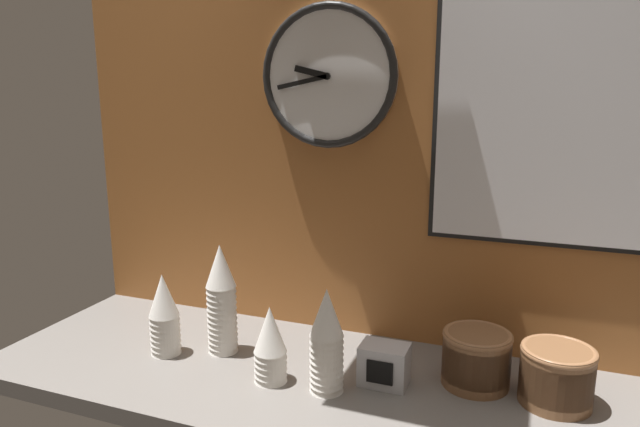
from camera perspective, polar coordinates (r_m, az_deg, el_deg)
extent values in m
cube|color=slate|center=(1.36, 0.32, -16.58)|extent=(1.60, 0.56, 0.04)
cube|color=#A3602D|center=(1.45, 4.09, 7.81)|extent=(1.60, 0.03, 1.05)
cone|color=white|center=(1.31, -4.98, -14.29)|extent=(0.07, 0.07, 0.11)
cone|color=white|center=(1.30, -4.99, -13.74)|extent=(0.07, 0.07, 0.11)
cone|color=white|center=(1.30, -5.00, -13.18)|extent=(0.07, 0.07, 0.11)
cone|color=white|center=(1.29, -5.01, -12.62)|extent=(0.07, 0.07, 0.11)
cone|color=white|center=(1.29, -5.03, -12.05)|extent=(0.07, 0.07, 0.11)
cone|color=white|center=(1.28, -5.04, -11.47)|extent=(0.07, 0.07, 0.11)
cone|color=white|center=(1.48, -15.21, -11.47)|extent=(0.07, 0.07, 0.11)
cone|color=white|center=(1.47, -15.24, -10.97)|extent=(0.07, 0.07, 0.11)
cone|color=white|center=(1.47, -15.28, -10.46)|extent=(0.07, 0.07, 0.11)
cone|color=white|center=(1.46, -15.31, -9.95)|extent=(0.07, 0.07, 0.11)
cone|color=white|center=(1.46, -15.34, -9.44)|extent=(0.07, 0.07, 0.11)
cone|color=white|center=(1.45, -15.37, -8.92)|extent=(0.07, 0.07, 0.11)
cone|color=white|center=(1.45, -15.40, -8.40)|extent=(0.07, 0.07, 0.11)
cone|color=white|center=(1.44, -15.44, -7.87)|extent=(0.07, 0.07, 0.11)
cone|color=white|center=(1.27, 0.66, -15.19)|extent=(0.07, 0.07, 0.11)
cone|color=white|center=(1.26, 0.66, -14.62)|extent=(0.07, 0.07, 0.11)
cone|color=white|center=(1.26, 0.66, -14.05)|extent=(0.07, 0.07, 0.11)
cone|color=white|center=(1.25, 0.66, -13.47)|extent=(0.07, 0.07, 0.11)
cone|color=white|center=(1.24, 0.66, -12.88)|extent=(0.07, 0.07, 0.11)
cone|color=white|center=(1.24, 0.66, -12.29)|extent=(0.07, 0.07, 0.11)
cone|color=white|center=(1.23, 0.67, -11.70)|extent=(0.07, 0.07, 0.11)
cone|color=white|center=(1.23, 0.67, -11.09)|extent=(0.07, 0.07, 0.11)
cone|color=white|center=(1.22, 0.67, -10.49)|extent=(0.07, 0.07, 0.11)
cone|color=white|center=(1.22, 0.67, -9.87)|extent=(0.07, 0.07, 0.11)
cone|color=white|center=(1.46, -9.70, -11.52)|extent=(0.07, 0.07, 0.11)
cone|color=white|center=(1.45, -9.72, -11.01)|extent=(0.07, 0.07, 0.11)
cone|color=white|center=(1.45, -9.75, -10.50)|extent=(0.07, 0.07, 0.11)
cone|color=white|center=(1.44, -9.77, -9.98)|extent=(0.07, 0.07, 0.11)
cone|color=white|center=(1.44, -9.79, -9.46)|extent=(0.07, 0.07, 0.11)
cone|color=white|center=(1.43, -9.81, -8.94)|extent=(0.07, 0.07, 0.11)
cone|color=white|center=(1.43, -9.83, -8.41)|extent=(0.07, 0.07, 0.11)
cone|color=white|center=(1.42, -9.85, -7.88)|extent=(0.07, 0.07, 0.11)
cone|color=white|center=(1.42, -9.87, -7.35)|extent=(0.07, 0.07, 0.11)
cone|color=white|center=(1.41, -9.89, -6.81)|extent=(0.07, 0.07, 0.11)
cone|color=white|center=(1.41, -9.91, -6.27)|extent=(0.07, 0.07, 0.11)
cone|color=white|center=(1.40, -9.93, -5.72)|extent=(0.07, 0.07, 0.11)
cone|color=white|center=(1.40, -9.96, -5.17)|extent=(0.07, 0.07, 0.11)
cylinder|color=brown|center=(1.35, 15.25, -15.33)|extent=(0.15, 0.15, 0.04)
cylinder|color=brown|center=(1.34, 15.30, -14.58)|extent=(0.15, 0.15, 0.04)
cylinder|color=brown|center=(1.33, 15.35, -13.82)|extent=(0.15, 0.15, 0.04)
cylinder|color=brown|center=(1.33, 15.40, -13.05)|extent=(0.15, 0.15, 0.04)
cylinder|color=brown|center=(1.32, 15.45, -12.27)|extent=(0.15, 0.15, 0.04)
torus|color=#946542|center=(1.31, 15.49, -11.69)|extent=(0.15, 0.15, 0.02)
cylinder|color=brown|center=(1.33, 22.42, -16.29)|extent=(0.15, 0.15, 0.04)
cylinder|color=brown|center=(1.32, 22.49, -15.53)|extent=(0.15, 0.15, 0.04)
cylinder|color=brown|center=(1.32, 22.57, -14.76)|extent=(0.15, 0.15, 0.04)
cylinder|color=brown|center=(1.31, 22.64, -13.99)|extent=(0.15, 0.15, 0.04)
cylinder|color=brown|center=(1.30, 22.72, -13.20)|extent=(0.15, 0.15, 0.04)
torus|color=#946542|center=(1.29, 22.77, -12.61)|extent=(0.15, 0.15, 0.02)
cylinder|color=white|center=(1.44, 0.88, 13.56)|extent=(0.35, 0.02, 0.35)
torus|color=black|center=(1.44, 0.77, 13.56)|extent=(0.35, 0.02, 0.35)
cube|color=black|center=(1.45, -0.91, 13.96)|extent=(0.09, 0.01, 0.04)
cube|color=black|center=(1.45, -1.81, 13.01)|extent=(0.13, 0.01, 0.04)
cylinder|color=black|center=(1.43, 0.70, 13.57)|extent=(0.02, 0.01, 0.02)
cube|color=black|center=(1.36, 21.81, 9.64)|extent=(0.50, 0.01, 0.62)
cube|color=white|center=(1.36, 21.81, 9.64)|extent=(0.48, 0.01, 0.59)
cube|color=#B7B7BC|center=(1.31, 6.44, -14.78)|extent=(0.10, 0.07, 0.09)
cube|color=black|center=(1.27, 5.97, -15.55)|extent=(0.06, 0.00, 0.05)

